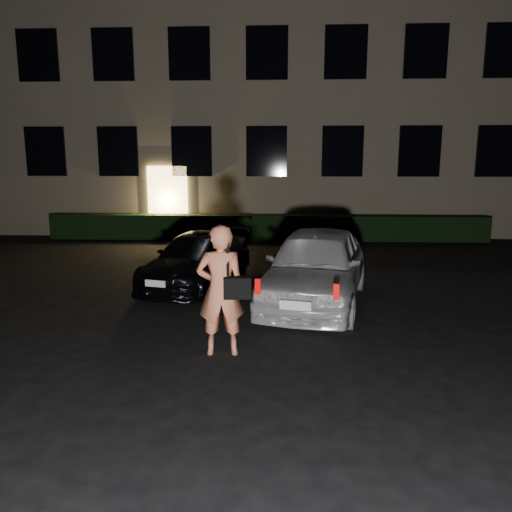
{
  "coord_description": "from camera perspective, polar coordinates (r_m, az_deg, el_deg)",
  "views": [
    {
      "loc": [
        0.53,
        -6.6,
        2.79
      ],
      "look_at": [
        0.09,
        2.0,
        1.09
      ],
      "focal_mm": 35.0,
      "sensor_mm": 36.0,
      "label": 1
    }
  ],
  "objects": [
    {
      "name": "ground",
      "position": [
        7.19,
        -1.58,
        -11.67
      ],
      "size": [
        80.0,
        80.0,
        0.0
      ],
      "primitive_type": "plane",
      "color": "black",
      "rests_on": "ground"
    },
    {
      "name": "building",
      "position": [
        21.83,
        1.59,
        19.63
      ],
      "size": [
        20.0,
        8.11,
        12.0
      ],
      "color": "#766B54",
      "rests_on": "ground"
    },
    {
      "name": "hedge",
      "position": [
        17.27,
        1.13,
        3.31
      ],
      "size": [
        15.0,
        0.7,
        0.85
      ],
      "primitive_type": "cube",
      "color": "black",
      "rests_on": "ground"
    },
    {
      "name": "sedan",
      "position": [
        11.22,
        -6.67,
        -0.37
      ],
      "size": [
        2.44,
        4.12,
        1.12
      ],
      "rotation": [
        0.0,
        0.0,
        -0.24
      ],
      "color": "black",
      "rests_on": "ground"
    },
    {
      "name": "hatch",
      "position": [
        9.7,
        6.86,
        -1.13
      ],
      "size": [
        2.61,
        4.59,
        1.47
      ],
      "rotation": [
        0.0,
        0.0,
        -0.21
      ],
      "color": "silver",
      "rests_on": "ground"
    },
    {
      "name": "man",
      "position": [
        7.09,
        -4.01,
        -3.92
      ],
      "size": [
        0.81,
        0.52,
        1.89
      ],
      "rotation": [
        0.0,
        0.0,
        3.25
      ],
      "color": "#DD7753",
      "rests_on": "ground"
    }
  ]
}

